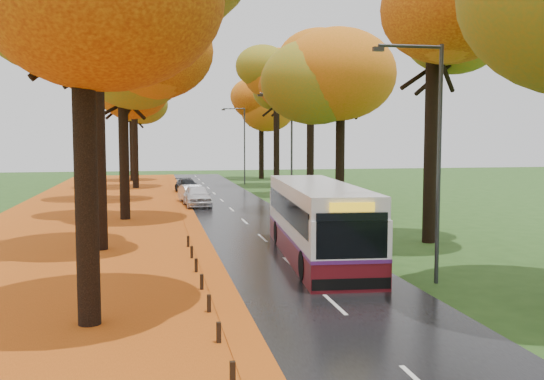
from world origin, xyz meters
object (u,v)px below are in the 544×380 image
object	(u,v)px
car_white	(197,196)
streetlamp_far	(242,139)
streetlamp_near	(432,144)
streetlamp_mid	(288,141)
bus	(317,219)
car_dark	(187,186)
car_silver	(192,194)

from	to	relation	value
car_white	streetlamp_far	bearing A→B (deg)	70.35
streetlamp_near	streetlamp_far	xyz separation A→B (m)	(0.00, 44.00, 0.00)
streetlamp_near	streetlamp_mid	xyz separation A→B (m)	(0.00, 22.00, 0.00)
car_white	streetlamp_mid	bearing A→B (deg)	-23.50
bus	car_white	world-z (taller)	bus
streetlamp_near	streetlamp_mid	world-z (taller)	same
streetlamp_far	car_dark	xyz separation A→B (m)	(-6.24, -8.62, -4.07)
streetlamp_near	car_dark	size ratio (longest dim) A/B	1.91
car_white	car_silver	world-z (taller)	car_white
streetlamp_near	car_silver	size ratio (longest dim) A/B	1.98
streetlamp_mid	car_dark	size ratio (longest dim) A/B	1.91
car_silver	streetlamp_far	bearing A→B (deg)	60.08
streetlamp_far	bus	bearing A→B (deg)	-93.81
car_dark	car_white	bearing A→B (deg)	-96.52
streetlamp_far	car_dark	distance (m)	11.40
streetlamp_far	car_silver	distance (m)	18.73
bus	car_silver	xyz separation A→B (m)	(-3.69, 21.99, -0.92)
car_silver	car_dark	distance (m)	8.56
streetlamp_far	bus	size ratio (longest dim) A/B	0.69
streetlamp_mid	car_white	distance (m)	7.63
streetlamp_near	car_white	xyz separation A→B (m)	(-6.10, 24.35, -3.92)
streetlamp_near	car_white	size ratio (longest dim) A/B	1.82
streetlamp_near	car_silver	bearing A→B (deg)	103.21
bus	car_dark	world-z (taller)	bus
bus	streetlamp_near	bearing A→B (deg)	-57.18
streetlamp_far	streetlamp_near	bearing A→B (deg)	-90.00
bus	streetlamp_mid	bearing A→B (deg)	85.86
streetlamp_far	car_white	bearing A→B (deg)	-107.25
bus	streetlamp_far	bearing A→B (deg)	90.68
car_white	car_silver	bearing A→B (deg)	92.17
streetlamp_near	car_dark	world-z (taller)	streetlamp_near
car_dark	streetlamp_near	bearing A→B (deg)	-87.26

